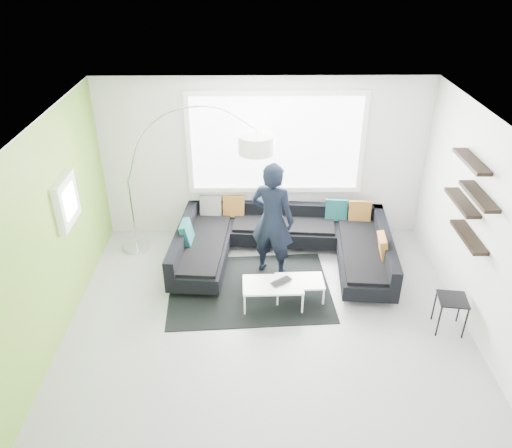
{
  "coord_description": "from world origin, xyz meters",
  "views": [
    {
      "loc": [
        -0.22,
        -5.35,
        4.67
      ],
      "look_at": [
        -0.15,
        0.9,
        1.06
      ],
      "focal_mm": 35.0,
      "sensor_mm": 36.0,
      "label": 1
    }
  ],
  "objects_px": {
    "arc_lamp": "(127,181)",
    "laptop": "(283,283)",
    "side_table": "(449,314)",
    "coffee_table": "(286,291)",
    "person": "(272,220)",
    "sectional_sofa": "(283,247)"
  },
  "relations": [
    {
      "from": "sectional_sofa",
      "to": "coffee_table",
      "type": "height_order",
      "value": "sectional_sofa"
    },
    {
      "from": "sectional_sofa",
      "to": "side_table",
      "type": "xyz_separation_m",
      "value": [
        2.16,
        -1.59,
        -0.07
      ]
    },
    {
      "from": "side_table",
      "to": "laptop",
      "type": "height_order",
      "value": "side_table"
    },
    {
      "from": "person",
      "to": "side_table",
      "type": "bearing_deg",
      "value": 170.25
    },
    {
      "from": "laptop",
      "to": "sectional_sofa",
      "type": "bearing_deg",
      "value": 51.08
    },
    {
      "from": "person",
      "to": "laptop",
      "type": "bearing_deg",
      "value": 120.08
    },
    {
      "from": "sectional_sofa",
      "to": "coffee_table",
      "type": "distance_m",
      "value": 0.97
    },
    {
      "from": "coffee_table",
      "to": "arc_lamp",
      "type": "xyz_separation_m",
      "value": [
        -2.49,
        1.47,
        1.1
      ]
    },
    {
      "from": "arc_lamp",
      "to": "side_table",
      "type": "distance_m",
      "value": 5.2
    },
    {
      "from": "sectional_sofa",
      "to": "laptop",
      "type": "relative_size",
      "value": 9.32
    },
    {
      "from": "sectional_sofa",
      "to": "arc_lamp",
      "type": "bearing_deg",
      "value": 173.45
    },
    {
      "from": "coffee_table",
      "to": "laptop",
      "type": "bearing_deg",
      "value": -124.01
    },
    {
      "from": "sectional_sofa",
      "to": "side_table",
      "type": "distance_m",
      "value": 2.68
    },
    {
      "from": "coffee_table",
      "to": "arc_lamp",
      "type": "height_order",
      "value": "arc_lamp"
    },
    {
      "from": "coffee_table",
      "to": "person",
      "type": "height_order",
      "value": "person"
    },
    {
      "from": "arc_lamp",
      "to": "side_table",
      "type": "bearing_deg",
      "value": -12.77
    },
    {
      "from": "sectional_sofa",
      "to": "arc_lamp",
      "type": "relative_size",
      "value": 1.39
    },
    {
      "from": "arc_lamp",
      "to": "laptop",
      "type": "bearing_deg",
      "value": -20.89
    },
    {
      "from": "side_table",
      "to": "person",
      "type": "relative_size",
      "value": 0.28
    },
    {
      "from": "arc_lamp",
      "to": "side_table",
      "type": "height_order",
      "value": "arc_lamp"
    },
    {
      "from": "arc_lamp",
      "to": "side_table",
      "type": "relative_size",
      "value": 4.96
    },
    {
      "from": "coffee_table",
      "to": "side_table",
      "type": "xyz_separation_m",
      "value": [
        2.16,
        -0.63,
        0.08
      ]
    }
  ]
}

